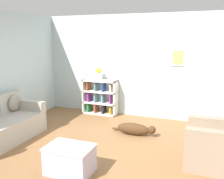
# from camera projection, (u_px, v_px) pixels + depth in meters

# --- Properties ---
(ground_plane) EXTENTS (14.00, 14.00, 0.00)m
(ground_plane) POSITION_uv_depth(u_px,v_px,m) (104.00, 150.00, 4.57)
(ground_plane) COLOR brown
(wall_back) EXTENTS (5.60, 0.13, 2.60)m
(wall_back) POSITION_uv_depth(u_px,v_px,m) (138.00, 66.00, 6.37)
(wall_back) COLOR silver
(wall_back) RESTS_ON ground_plane
(couch) EXTENTS (0.82, 1.71, 0.85)m
(couch) POSITION_uv_depth(u_px,v_px,m) (0.00, 125.00, 4.89)
(couch) COLOR #ADA89E
(couch) RESTS_ON ground_plane
(bookshelf) EXTENTS (0.93, 0.33, 0.92)m
(bookshelf) POSITION_uv_depth(u_px,v_px,m) (100.00, 97.00, 6.68)
(bookshelf) COLOR silver
(bookshelf) RESTS_ON ground_plane
(recliner_chair) EXTENTS (0.95, 0.84, 1.06)m
(recliner_chair) POSITION_uv_depth(u_px,v_px,m) (221.00, 144.00, 3.92)
(recliner_chair) COLOR gray
(recliner_chair) RESTS_ON ground_plane
(coffee_table) EXTENTS (0.70, 0.49, 0.43)m
(coffee_table) POSITION_uv_depth(u_px,v_px,m) (70.00, 159.00, 3.75)
(coffee_table) COLOR #BCB2D1
(coffee_table) RESTS_ON ground_plane
(dog) EXTENTS (0.98, 0.23, 0.25)m
(dog) POSITION_uv_depth(u_px,v_px,m) (135.00, 129.00, 5.24)
(dog) COLOR #472D19
(dog) RESTS_ON ground_plane
(vase) EXTENTS (0.15, 0.15, 0.33)m
(vase) POSITION_uv_depth(u_px,v_px,m) (99.00, 73.00, 6.54)
(vase) COLOR silver
(vase) RESTS_ON bookshelf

